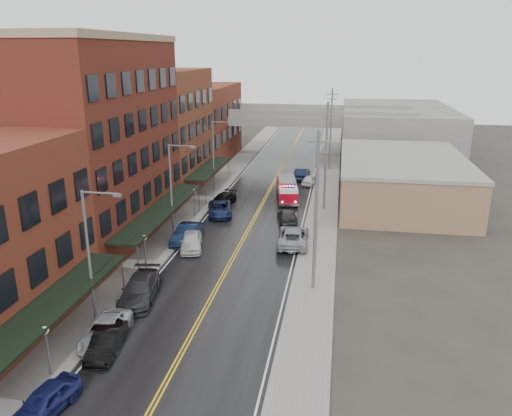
{
  "coord_description": "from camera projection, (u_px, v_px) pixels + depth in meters",
  "views": [
    {
      "loc": [
        8.66,
        -19.19,
        17.16
      ],
      "look_at": [
        1.14,
        25.01,
        3.0
      ],
      "focal_mm": 35.0,
      "sensor_mm": 36.0,
      "label": 1
    }
  ],
  "objects": [
    {
      "name": "brick_building_far",
      "position": [
        202.0,
        124.0,
        79.44
      ],
      "size": [
        9.0,
        20.0,
        12.0
      ],
      "primitive_type": "cube",
      "color": "brown",
      "rests_on": "ground"
    },
    {
      "name": "parked_car_left_0",
      "position": [
        44.0,
        402.0,
        24.43
      ],
      "size": [
        2.37,
        4.42,
        1.43
      ],
      "primitive_type": "imported",
      "rotation": [
        0.0,
        0.0,
        -0.17
      ],
      "color": "navy",
      "rests_on": "ground"
    },
    {
      "name": "curb_right",
      "position": [
        307.0,
        223.0,
        51.87
      ],
      "size": [
        0.3,
        160.0,
        0.15
      ],
      "primitive_type": "cube",
      "color": "gray",
      "rests_on": "ground"
    },
    {
      "name": "parked_car_left_5",
      "position": [
        187.0,
        234.0,
        46.58
      ],
      "size": [
        2.09,
        5.16,
        1.67
      ],
      "primitive_type": "imported",
      "rotation": [
        0.0,
        0.0,
        -0.07
      ],
      "color": "#0E1A33",
      "rests_on": "ground"
    },
    {
      "name": "parked_car_left_3",
      "position": [
        140.0,
        289.0,
        35.77
      ],
      "size": [
        3.12,
        5.94,
        1.64
      ],
      "primitive_type": "imported",
      "rotation": [
        0.0,
        0.0,
        0.15
      ],
      "color": "#262628",
      "rests_on": "ground"
    },
    {
      "name": "parked_car_right_2",
      "position": [
        311.0,
        180.0,
        66.64
      ],
      "size": [
        2.51,
        4.24,
        1.35
      ],
      "primitive_type": "imported",
      "rotation": [
        0.0,
        0.0,
        2.9
      ],
      "color": "silver",
      "rests_on": "ground"
    },
    {
      "name": "parked_car_right_0",
      "position": [
        293.0,
        236.0,
        45.95
      ],
      "size": [
        3.01,
        6.08,
        1.66
      ],
      "primitive_type": "imported",
      "rotation": [
        0.0,
        0.0,
        3.19
      ],
      "color": "gray",
      "rests_on": "ground"
    },
    {
      "name": "awning_0",
      "position": [
        47.0,
        309.0,
        28.65
      ],
      "size": [
        2.6,
        16.0,
        3.09
      ],
      "color": "black",
      "rests_on": "ground"
    },
    {
      "name": "parked_car_left_7",
      "position": [
        223.0,
        200.0,
        57.82
      ],
      "size": [
        2.91,
        4.95,
        1.35
      ],
      "primitive_type": "imported",
      "rotation": [
        0.0,
        0.0,
        -0.23
      ],
      "color": "black",
      "rests_on": "ground"
    },
    {
      "name": "sidewalk_right",
      "position": [
        323.0,
        224.0,
        51.6
      ],
      "size": [
        3.0,
        160.0,
        0.15
      ],
      "primitive_type": "cube",
      "color": "slate",
      "rests_on": "ground"
    },
    {
      "name": "tan_building",
      "position": [
        401.0,
        181.0,
        58.88
      ],
      "size": [
        14.0,
        22.0,
        5.0
      ],
      "primitive_type": "cube",
      "color": "#8E654C",
      "rests_on": "ground"
    },
    {
      "name": "ground",
      "position": [
        148.0,
        415.0,
        24.6
      ],
      "size": [
        220.0,
        220.0,
        0.0
      ],
      "primitive_type": "plane",
      "color": "#2D2B26",
      "rests_on": "ground"
    },
    {
      "name": "road",
      "position": [
        253.0,
        220.0,
        52.79
      ],
      "size": [
        11.0,
        160.0,
        0.02
      ],
      "primitive_type": "cube",
      "color": "black",
      "rests_on": "ground"
    },
    {
      "name": "utility_pole_1",
      "position": [
        326.0,
        155.0,
        54.44
      ],
      "size": [
        1.8,
        0.24,
        12.0
      ],
      "color": "#59595B",
      "rests_on": "ground"
    },
    {
      "name": "parked_car_left_4",
      "position": [
        191.0,
        241.0,
        44.95
      ],
      "size": [
        2.98,
        4.97,
        1.58
      ],
      "primitive_type": "imported",
      "rotation": [
        0.0,
        0.0,
        0.25
      ],
      "color": "silver",
      "rests_on": "ground"
    },
    {
      "name": "globe_lamp_2",
      "position": [
        194.0,
        197.0,
        53.12
      ],
      "size": [
        0.44,
        0.44,
        3.12
      ],
      "color": "#59595B",
      "rests_on": "ground"
    },
    {
      "name": "parked_car_left_2",
      "position": [
        105.0,
        331.0,
        30.65
      ],
      "size": [
        2.92,
        5.24,
        1.39
      ],
      "primitive_type": "imported",
      "rotation": [
        0.0,
        0.0,
        0.13
      ],
      "color": "#A0A4A8",
      "rests_on": "ground"
    },
    {
      "name": "sidewalk_left",
      "position": [
        187.0,
        216.0,
        53.94
      ],
      "size": [
        3.0,
        160.0,
        0.15
      ],
      "primitive_type": "cube",
      "color": "slate",
      "rests_on": "ground"
    },
    {
      "name": "globe_lamp_1",
      "position": [
        145.0,
        245.0,
        39.96
      ],
      "size": [
        0.44,
        0.44,
        3.12
      ],
      "color": "#59595B",
      "rests_on": "ground"
    },
    {
      "name": "overpass",
      "position": [
        287.0,
        123.0,
        81.07
      ],
      "size": [
        40.0,
        10.0,
        7.5
      ],
      "color": "slate",
      "rests_on": "ground"
    },
    {
      "name": "brick_building_b",
      "position": [
        97.0,
        144.0,
        45.63
      ],
      "size": [
        9.0,
        20.0,
        18.0
      ],
      "primitive_type": "cube",
      "color": "#581E17",
      "rests_on": "ground"
    },
    {
      "name": "parked_car_left_1",
      "position": [
        106.0,
        342.0,
        29.51
      ],
      "size": [
        2.01,
        4.34,
        1.38
      ],
      "primitive_type": "imported",
      "rotation": [
        0.0,
        0.0,
        0.13
      ],
      "color": "black",
      "rests_on": "ground"
    },
    {
      "name": "street_lamp_0",
      "position": [
        92.0,
        249.0,
        31.6
      ],
      "size": [
        2.64,
        0.22,
        9.0
      ],
      "color": "#59595B",
      "rests_on": "ground"
    },
    {
      "name": "parked_car_right_3",
      "position": [
        302.0,
        174.0,
        69.56
      ],
      "size": [
        2.1,
        4.93,
        1.58
      ],
      "primitive_type": "imported",
      "rotation": [
        0.0,
        0.0,
        3.05
      ],
      "color": "black",
      "rests_on": "ground"
    },
    {
      "name": "globe_lamp_0",
      "position": [
        46.0,
        340.0,
        26.8
      ],
      "size": [
        0.44,
        0.44,
        3.12
      ],
      "color": "#59595B",
      "rests_on": "ground"
    },
    {
      "name": "utility_pole_0",
      "position": [
        316.0,
        210.0,
        35.64
      ],
      "size": [
        1.8,
        0.24,
        12.0
      ],
      "color": "#59595B",
      "rests_on": "ground"
    },
    {
      "name": "utility_pole_2",
      "position": [
        331.0,
        128.0,
        73.24
      ],
      "size": [
        1.8,
        0.24,
        12.0
      ],
      "color": "#59595B",
      "rests_on": "ground"
    },
    {
      "name": "parked_car_right_1",
      "position": [
        287.0,
        216.0,
        52.05
      ],
      "size": [
        2.77,
        5.0,
        1.37
      ],
      "primitive_type": "imported",
      "rotation": [
        0.0,
        0.0,
        3.33
      ],
      "color": "#28282A",
      "rests_on": "ground"
    },
    {
      "name": "awning_1",
      "position": [
        161.0,
        210.0,
        46.51
      ],
      "size": [
        2.6,
        18.0,
        3.09
      ],
      "color": "black",
      "rests_on": "ground"
    },
    {
      "name": "street_lamp_1",
      "position": [
        173.0,
        185.0,
        46.64
      ],
      "size": [
        2.64,
        0.22,
        9.0
      ],
      "color": "#59595B",
      "rests_on": "ground"
    },
    {
      "name": "parked_car_left_6",
      "position": [
        220.0,
        209.0,
        54.24
      ],
      "size": [
        3.68,
        5.76,
        1.48
      ],
      "primitive_type": "imported",
      "rotation": [
        0.0,
        0.0,
        0.25
      ],
      "color": "#111B41",
      "rests_on": "ground"
    },
    {
      "name": "street_lamp_2",
      "position": [
        215.0,
        152.0,
        61.68
      ],
      "size": [
        2.64,
        0.22,
        9.0
      ],
      "color": "#59595B",
      "rests_on": "ground"
    },
    {
      "name": "curb_left",
      "position": [
        202.0,
        217.0,
        53.68
      ],
      "size": [
        0.3,
        160.0,
        0.15
      ],
      "primitive_type": "cube",
      "color": "gray",
      "rests_on": "ground"
    },
    {
      "name": "brick_building_c",
      "position": [
        163.0,
        131.0,
        62.54
      ],
      "size": [
        9.0,
        15.0,
        15.0
      ],
      "primitive_type": "cube",
      "color": "brown",
      "rests_on": "ground"
    },
    {
      "name": "fire_truck",
      "position": [
        287.0,
        189.0,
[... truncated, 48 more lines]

